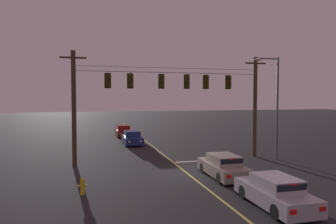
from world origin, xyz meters
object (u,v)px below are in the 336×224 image
car_waiting_second_near (275,192)px  traffic_light_left_inner (130,81)px  car_waiting_near_lane (223,167)px  car_oncoming_lead (132,138)px  traffic_light_rightmost (206,82)px  traffic_light_leftmost (108,80)px  car_oncoming_trailing (123,131)px  traffic_light_far_right (229,82)px  traffic_light_right_inner (187,81)px  street_lamp_corner (274,98)px  fire_hydrant (82,186)px  traffic_light_centre (162,81)px

car_waiting_second_near → traffic_light_left_inner: bearing=115.2°
car_waiting_near_lane → car_waiting_second_near: same height
car_oncoming_lead → car_waiting_second_near: same height
traffic_light_left_inner → car_oncoming_lead: bearing=81.9°
traffic_light_left_inner → traffic_light_rightmost: same height
traffic_light_leftmost → car_oncoming_trailing: 17.15m
car_oncoming_trailing → traffic_light_far_right: bearing=-67.2°
traffic_light_right_inner → car_oncoming_lead: bearing=108.6°
traffic_light_far_right → car_waiting_near_lane: size_ratio=0.28×
traffic_light_right_inner → car_oncoming_lead: size_ratio=0.28×
traffic_light_leftmost → street_lamp_corner: 12.74m
car_waiting_near_lane → street_lamp_corner: (6.00, 3.91, 4.14)m
traffic_light_right_inner → fire_hydrant: (-7.68, -6.78, -5.65)m
car_oncoming_lead → car_oncoming_trailing: (-0.19, 6.90, 0.00)m
traffic_light_centre → traffic_light_rightmost: same height
traffic_light_leftmost → traffic_light_centre: 3.99m
car_waiting_near_lane → car_waiting_second_near: 5.28m
traffic_light_rightmost → street_lamp_corner: 5.39m
car_oncoming_trailing → fire_hydrant: 23.23m
traffic_light_right_inner → traffic_light_far_right: size_ratio=1.00×
traffic_light_right_inner → traffic_light_far_right: bearing=0.0°
traffic_light_centre → car_waiting_second_near: 12.27m
car_waiting_near_lane → car_oncoming_trailing: size_ratio=0.98×
car_waiting_near_lane → street_lamp_corner: size_ratio=0.54×
traffic_light_left_inner → traffic_light_rightmost: 5.94m
car_waiting_second_near → street_lamp_corner: (5.93, 9.18, 4.14)m
traffic_light_left_inner → traffic_light_centre: size_ratio=1.00×
traffic_light_leftmost → traffic_light_right_inner: 6.00m
street_lamp_corner → traffic_light_left_inner: bearing=172.3°
traffic_light_right_inner → car_waiting_second_near: traffic_light_right_inner is taller
car_oncoming_lead → street_lamp_corner: street_lamp_corner is taller
street_lamp_corner → fire_hydrant: bearing=-159.7°
traffic_light_rightmost → car_waiting_second_near: size_ratio=0.28×
car_waiting_near_lane → traffic_light_rightmost: bearing=79.6°
car_oncoming_lead → traffic_light_right_inner: bearing=-71.4°
fire_hydrant → traffic_light_far_right: bearing=31.3°
traffic_light_left_inner → traffic_light_rightmost: (5.94, 0.00, 0.00)m
traffic_light_right_inner → fire_hydrant: bearing=-138.6°
traffic_light_right_inner → traffic_light_rightmost: bearing=0.0°
traffic_light_rightmost → car_waiting_second_near: traffic_light_rightmost is taller
car_waiting_second_near → traffic_light_right_inner: bearing=93.5°
traffic_light_leftmost → car_oncoming_trailing: size_ratio=0.28×
traffic_light_right_inner → car_waiting_second_near: (0.65, -10.67, -5.44)m
car_oncoming_lead → car_waiting_second_near: size_ratio=1.02×
street_lamp_corner → car_waiting_near_lane: bearing=-146.9°
traffic_light_left_inner → traffic_light_right_inner: 4.37m
traffic_light_right_inner → car_oncoming_lead: (-3.07, 9.13, -5.44)m
traffic_light_left_inner → car_oncoming_lead: size_ratio=0.28×
traffic_light_leftmost → car_oncoming_lead: 11.03m
car_oncoming_lead → car_oncoming_trailing: same height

